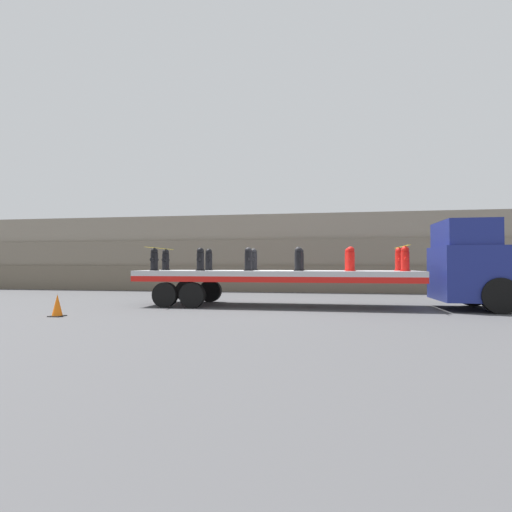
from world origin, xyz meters
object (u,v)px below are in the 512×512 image
object	(u,v)px
fire_hydrant_black_near_1	(200,259)
traffic_cone	(57,306)
truck_cab	(473,265)
fire_hydrant_black_far_1	(209,260)
fire_hydrant_black_far_0	(166,260)
fire_hydrant_black_near_3	(298,259)
flatbed_trailer	(261,277)
fire_hydrant_black_near_0	(154,260)
fire_hydrant_black_near_2	(248,259)
fire_hydrant_red_near_4	(351,259)
fire_hydrant_red_near_5	(405,259)
fire_hydrant_red_far_5	(399,259)
fire_hydrant_black_far_2	(254,260)
fire_hydrant_black_far_3	(300,260)
fire_hydrant_red_far_4	(349,259)

from	to	relation	value
fire_hydrant_black_near_1	traffic_cone	world-z (taller)	fire_hydrant_black_near_1
truck_cab	fire_hydrant_black_far_1	distance (m)	9.66
fire_hydrant_black_far_0	fire_hydrant_black_near_1	distance (m)	2.13
fire_hydrant_black_near_1	fire_hydrant_black_near_3	xyz separation A→B (m)	(3.64, 0.00, 0.00)
flatbed_trailer	fire_hydrant_black_near_0	size ratio (longest dim) A/B	11.98
fire_hydrant_black_near_2	fire_hydrant_red_near_4	world-z (taller)	same
fire_hydrant_red_near_4	fire_hydrant_red_near_5	world-z (taller)	same
fire_hydrant_black_near_1	fire_hydrant_black_far_1	world-z (taller)	same
fire_hydrant_black_far_0	fire_hydrant_black_near_3	bearing A→B (deg)	-11.45
truck_cab	flatbed_trailer	xyz separation A→B (m)	(-7.43, 0.00, -0.43)
fire_hydrant_black_near_0	fire_hydrant_red_near_5	bearing A→B (deg)	0.00
fire_hydrant_black_near_2	traffic_cone	world-z (taller)	fire_hydrant_black_near_2
fire_hydrant_black_far_1	fire_hydrant_red_far_5	distance (m)	7.28
fire_hydrant_black_near_2	fire_hydrant_black_near_3	world-z (taller)	same
fire_hydrant_black_near_1	fire_hydrant_red_near_4	world-z (taller)	same
fire_hydrant_black_far_2	fire_hydrant_red_near_5	world-z (taller)	same
fire_hydrant_black_far_2	traffic_cone	xyz separation A→B (m)	(-5.17, -4.60, -1.42)
flatbed_trailer	traffic_cone	distance (m)	6.91
fire_hydrant_black_far_1	fire_hydrant_red_near_4	distance (m)	5.57
fire_hydrant_black_near_0	fire_hydrant_black_far_1	distance (m)	2.13
fire_hydrant_black_near_1	fire_hydrant_black_far_1	bearing A→B (deg)	90.00
truck_cab	fire_hydrant_black_near_2	xyz separation A→B (m)	(-7.82, -0.55, 0.21)
fire_hydrant_black_near_3	fire_hydrant_black_far_3	bearing A→B (deg)	90.00
fire_hydrant_black_near_3	fire_hydrant_black_far_3	size ratio (longest dim) A/B	1.00
flatbed_trailer	fire_hydrant_red_far_4	world-z (taller)	fire_hydrant_red_far_4
fire_hydrant_black_far_0	truck_cab	bearing A→B (deg)	-2.76
fire_hydrant_red_near_4	fire_hydrant_black_far_1	bearing A→B (deg)	168.55
fire_hydrant_black_near_0	fire_hydrant_black_near_1	bearing A→B (deg)	0.00
fire_hydrant_black_far_0	flatbed_trailer	bearing A→B (deg)	-7.82
fire_hydrant_black_near_2	fire_hydrant_red_near_5	distance (m)	5.46
fire_hydrant_red_near_4	fire_hydrant_red_near_5	size ratio (longest dim) A/B	1.00
truck_cab	fire_hydrant_black_far_3	size ratio (longest dim) A/B	3.56
fire_hydrant_black_near_1	fire_hydrant_black_near_2	bearing A→B (deg)	0.00
fire_hydrant_red_far_5	fire_hydrant_black_near_1	bearing A→B (deg)	-171.37
fire_hydrant_black_far_0	fire_hydrant_black_near_1	size ratio (longest dim) A/B	1.00
flatbed_trailer	fire_hydrant_black_near_1	world-z (taller)	fire_hydrant_black_near_1
fire_hydrant_black_near_0	fire_hydrant_red_far_5	size ratio (longest dim) A/B	1.00
fire_hydrant_red_near_4	fire_hydrant_red_far_5	bearing A→B (deg)	31.27
truck_cab	fire_hydrant_black_near_2	world-z (taller)	truck_cab
fire_hydrant_black_near_1	fire_hydrant_black_near_2	distance (m)	1.82
fire_hydrant_black_near_0	fire_hydrant_black_near_1	world-z (taller)	same
flatbed_trailer	fire_hydrant_black_near_2	world-z (taller)	fire_hydrant_black_near_2
fire_hydrant_black_near_2	fire_hydrant_black_near_3	distance (m)	1.82
fire_hydrant_black_near_3	fire_hydrant_black_far_3	distance (m)	1.11
fire_hydrant_black_near_1	fire_hydrant_black_near_0	bearing A→B (deg)	180.00
truck_cab	fire_hydrant_black_near_1	distance (m)	9.66
fire_hydrant_black_near_0	fire_hydrant_red_near_4	distance (m)	7.28
truck_cab	fire_hydrant_black_near_0	distance (m)	11.47
flatbed_trailer	fire_hydrant_red_far_4	distance (m)	3.37
fire_hydrant_black_near_3	fire_hydrant_black_far_3	world-z (taller)	same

